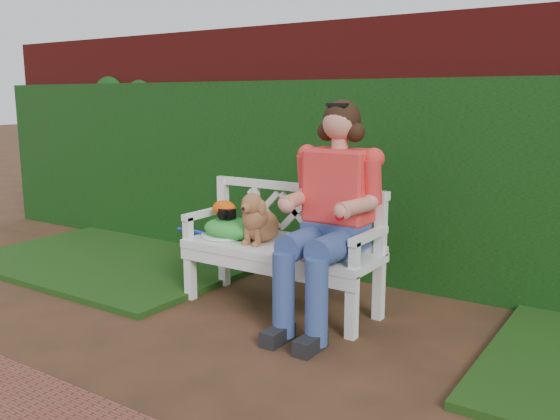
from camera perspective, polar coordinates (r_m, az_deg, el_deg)
The scene contains 11 objects.
ground at distance 3.77m, azimuth -0.48°, elevation -13.54°, with size 60.00×60.00×0.00m, color #312315.
brick_wall at distance 5.14m, azimuth 11.50°, elevation 5.52°, with size 10.00×0.30×2.20m, color maroon.
ivy_hedge at distance 4.97m, azimuth 10.43°, elevation 2.47°, with size 10.00×0.18×1.70m, color #1A4F14.
grass_left at distance 5.92m, azimuth -15.03°, elevation -4.53°, with size 2.60×2.00×0.05m, color black.
garden_bench at distance 4.42m, azimuth 0.00°, elevation -6.51°, with size 1.58×0.60×0.48m, color white, non-canonical shape.
seated_woman at distance 4.04m, azimuth 5.28°, elevation -0.14°, with size 0.67×0.89×1.58m, color #FF516C, non-canonical shape.
dog at distance 4.42m, azimuth -1.96°, elevation -0.67°, with size 0.26×0.36×0.39m, color #A27839, non-canonical shape.
tennis_racket at distance 4.64m, azimuth -5.97°, elevation -2.45°, with size 0.65×0.27×0.03m, color silver, non-canonical shape.
green_bag at distance 4.61m, azimuth -4.66°, elevation -1.70°, with size 0.47×0.36×0.16m, color #188D29, non-canonical shape.
camera_item at distance 4.56m, azimuth -5.10°, elevation -0.34°, with size 0.11×0.08×0.07m, color black.
baseball_glove at distance 4.62m, azimuth -5.41°, elevation 0.14°, with size 0.20×0.15×0.13m, color #E54D08.
Camera 1 is at (1.93, -2.85, 1.56)m, focal length 38.00 mm.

